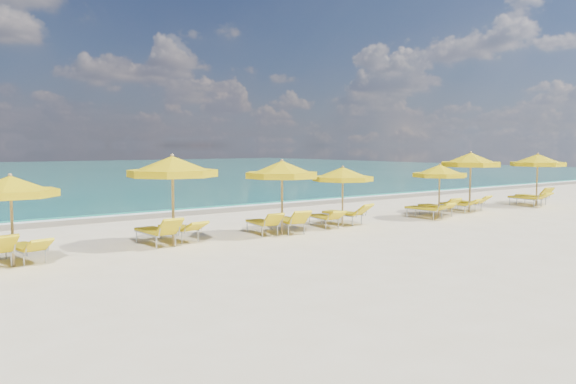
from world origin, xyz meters
TOP-DOWN VIEW (x-y plane):
  - ground_plane at (0.00, 0.00)m, footprint 120.00×120.00m
  - ocean at (0.00, 48.00)m, footprint 120.00×80.00m
  - wet_sand_band at (0.00, 7.40)m, footprint 120.00×2.60m
  - foam_line at (0.00, 8.20)m, footprint 120.00×1.20m
  - whitecap_near at (-6.00, 17.00)m, footprint 14.00×0.36m
  - whitecap_far at (8.00, 24.00)m, footprint 18.00×0.30m
  - umbrella_1 at (-9.31, -0.10)m, footprint 2.84×2.84m
  - umbrella_2 at (-4.99, 0.34)m, footprint 3.12×3.12m
  - umbrella_3 at (-1.40, -0.06)m, footprint 3.03×3.03m
  - umbrella_4 at (1.31, 0.06)m, footprint 2.17×2.17m
  - umbrella_5 at (6.01, -0.41)m, footprint 2.37×2.37m
  - umbrella_6 at (8.69, 0.07)m, footprint 3.06×3.06m
  - umbrella_7 at (13.39, -0.29)m, footprint 3.22×3.22m
  - lounger_1_right at (-8.94, 0.35)m, footprint 0.85×1.81m
  - lounger_2_left at (-5.43, 0.55)m, footprint 0.74×1.93m
  - lounger_2_right at (-4.53, 0.90)m, footprint 0.81×1.98m
  - lounger_3_left at (-1.85, 0.40)m, footprint 0.85×1.83m
  - lounger_3_right at (-0.97, 0.17)m, footprint 0.97×1.95m
  - lounger_4_left at (0.77, 0.41)m, footprint 0.85×1.82m
  - lounger_4_right at (1.87, 0.59)m, footprint 1.00×2.00m
  - lounger_5_left at (5.49, -0.17)m, footprint 0.77×1.99m
  - lounger_5_right at (6.51, 0.10)m, footprint 0.80×1.90m
  - lounger_6_left at (8.21, 0.38)m, footprint 0.79×1.78m
  - lounger_6_right at (9.19, 0.55)m, footprint 0.75×1.81m
  - lounger_7_left at (12.84, -0.11)m, footprint 0.76×2.03m
  - lounger_7_right at (13.90, 0.22)m, footprint 0.98×1.91m

SIDE VIEW (x-z plane):
  - ground_plane at x=0.00m, z-range 0.00..0.00m
  - ocean at x=0.00m, z-range -0.15..0.15m
  - wet_sand_band at x=0.00m, z-range -0.01..0.01m
  - foam_line at x=0.00m, z-range -0.01..0.01m
  - whitecap_near at x=-6.00m, z-range -0.03..0.03m
  - whitecap_far at x=8.00m, z-range -0.03..0.03m
  - lounger_6_left at x=8.21m, z-range -0.12..0.53m
  - lounger_1_right at x=-8.94m, z-range -0.14..0.56m
  - lounger_4_left at x=0.77m, z-range -0.14..0.56m
  - lounger_6_right at x=9.19m, z-range -0.15..0.58m
  - lounger_3_left at x=-1.85m, z-range -0.18..0.62m
  - lounger_2_right at x=-4.53m, z-range -0.13..0.58m
  - lounger_5_left at x=5.49m, z-range -0.13..0.58m
  - lounger_5_right at x=6.51m, z-range -0.19..0.64m
  - lounger_3_right at x=-0.97m, z-range -0.19..0.66m
  - lounger_7_left at x=12.84m, z-range -0.14..0.61m
  - lounger_4_right at x=1.87m, z-range -0.18..0.65m
  - lounger_7_right at x=13.90m, z-range -0.22..0.69m
  - lounger_2_left at x=-5.43m, z-range -0.21..0.69m
  - umbrella_5 at x=6.01m, z-range 0.76..2.92m
  - umbrella_4 at x=1.31m, z-range 0.76..2.92m
  - umbrella_1 at x=-9.31m, z-range 0.78..2.99m
  - umbrella_3 at x=-1.40m, z-range 0.86..3.29m
  - umbrella_7 at x=13.39m, z-range 0.89..3.40m
  - umbrella_6 at x=8.69m, z-range 0.92..3.53m
  - umbrella_2 at x=-4.99m, z-range 0.92..3.55m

